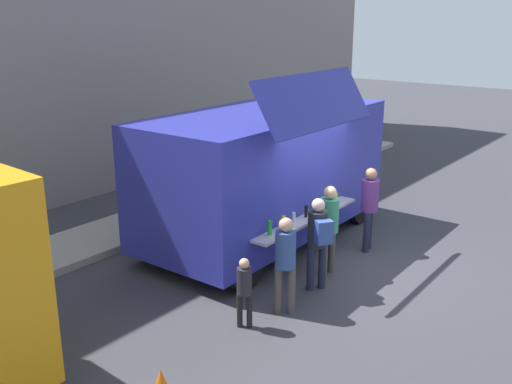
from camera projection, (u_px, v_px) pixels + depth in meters
The scene contains 9 objects.
ground_plane at pixel (337, 261), 11.26m from camera, with size 60.00×60.00×0.00m, color #38383D.
curb_strip at pixel (24, 265), 10.92m from camera, with size 28.00×1.60×0.15m, color #9E998E.
food_truck_main at pixel (266, 171), 11.97m from camera, with size 5.70×3.15×3.58m.
trash_bin at pixel (284, 163), 16.59m from camera, with size 0.60×0.60×1.01m, color #2C6335.
customer_front_ordering at pixel (329, 223), 10.45m from camera, with size 0.55×0.34×1.67m.
customer_mid_with_backpack at pixel (318, 235), 9.83m from camera, with size 0.47×0.53×1.64m.
customer_rear_waiting at pixel (285, 257), 9.09m from camera, with size 0.32×0.32×1.59m.
customer_extra_browsing at pixel (369, 202), 11.53m from camera, with size 0.35×0.35×1.70m.
child_near_queue at pixel (244, 287), 8.72m from camera, with size 0.23×0.23×1.12m.
Camera 1 is at (-9.13, -5.19, 4.57)m, focal length 41.09 mm.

